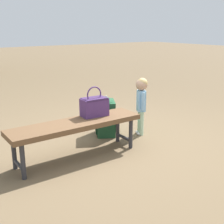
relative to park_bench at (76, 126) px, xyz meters
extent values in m
plane|color=brown|center=(0.63, 0.05, -0.39)|extent=(40.00, 40.00, 0.00)
cube|color=brown|center=(0.00, 0.00, 0.03)|extent=(1.61, 0.44, 0.06)
cylinder|color=#2D2D33|center=(0.70, 0.12, -0.20)|extent=(0.05, 0.05, 0.39)
cylinder|color=#2D2D33|center=(0.70, -0.16, -0.20)|extent=(0.05, 0.05, 0.39)
cylinder|color=#2D2D33|center=(-0.70, 0.16, -0.20)|extent=(0.05, 0.05, 0.39)
cylinder|color=#2D2D33|center=(-0.70, -0.12, -0.20)|extent=(0.05, 0.05, 0.39)
cylinder|color=#2D2D33|center=(0.70, -0.02, -0.29)|extent=(0.05, 0.28, 0.04)
cylinder|color=#2D2D33|center=(-0.70, 0.02, -0.29)|extent=(0.05, 0.28, 0.04)
cube|color=#4C2D66|center=(0.30, 0.07, 0.17)|extent=(0.33, 0.21, 0.22)
cube|color=#39224C|center=(0.30, 0.07, 0.27)|extent=(0.30, 0.21, 0.02)
torus|color=#4C2D66|center=(0.30, 0.07, 0.33)|extent=(0.20, 0.03, 0.20)
cylinder|color=#B2D8B2|center=(1.13, 0.12, -0.22)|extent=(0.07, 0.07, 0.35)
cylinder|color=#B2D8B2|center=(1.16, 0.19, -0.22)|extent=(0.07, 0.07, 0.35)
ellipsoid|color=white|center=(1.11, 0.13, -0.37)|extent=(0.10, 0.09, 0.04)
ellipsoid|color=white|center=(1.15, 0.20, -0.37)|extent=(0.10, 0.09, 0.04)
cube|color=#8CBFE5|center=(1.15, 0.15, 0.10)|extent=(0.15, 0.16, 0.30)
cylinder|color=#8CBFE5|center=(1.11, 0.08, 0.12)|extent=(0.05, 0.05, 0.25)
cylinder|color=#8CBFE5|center=(1.19, 0.23, 0.12)|extent=(0.05, 0.05, 0.25)
sphere|color=tan|center=(1.15, 0.15, 0.34)|extent=(0.17, 0.17, 0.17)
sphere|color=tan|center=(1.15, 0.15, 0.35)|extent=(0.15, 0.15, 0.15)
cube|color=#1E4C2D|center=(0.73, 0.44, -0.14)|extent=(0.39, 0.42, 0.50)
ellipsoid|color=#1E4C2D|center=(0.73, 0.44, 0.10)|extent=(0.37, 0.40, 0.11)
cube|color=#13311D|center=(0.85, 0.37, -0.22)|extent=(0.15, 0.22, 0.22)
cube|color=#13311D|center=(0.65, 0.58, -0.14)|extent=(0.05, 0.06, 0.42)
cube|color=#13311D|center=(0.58, 0.44, -0.14)|extent=(0.05, 0.06, 0.42)
torus|color=#B2B2B7|center=(0.73, 0.44, 0.14)|extent=(0.08, 0.05, 0.08)
camera|label=1|loc=(-1.62, -2.85, 1.12)|focal=47.53mm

